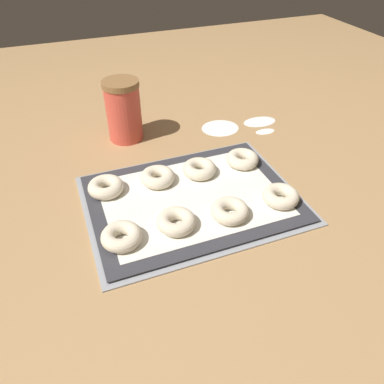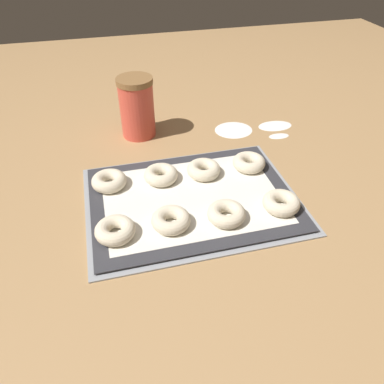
{
  "view_description": "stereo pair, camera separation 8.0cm",
  "coord_description": "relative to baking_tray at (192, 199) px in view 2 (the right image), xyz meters",
  "views": [
    {
      "loc": [
        -0.23,
        -0.63,
        0.57
      ],
      "look_at": [
        0.01,
        0.01,
        0.03
      ],
      "focal_mm": 35.0,
      "sensor_mm": 36.0,
      "label": 1
    },
    {
      "loc": [
        -0.16,
        -0.65,
        0.57
      ],
      "look_at": [
        0.01,
        0.01,
        0.03
      ],
      "focal_mm": 35.0,
      "sensor_mm": 36.0,
      "label": 2
    }
  ],
  "objects": [
    {
      "name": "bagel_back_far_right",
      "position": [
        0.17,
        0.08,
        0.02
      ],
      "size": [
        0.08,
        0.08,
        0.03
      ],
      "color": "beige",
      "rests_on": "baking_mat"
    },
    {
      "name": "bagel_front_far_left",
      "position": [
        -0.19,
        -0.08,
        0.02
      ],
      "size": [
        0.08,
        0.08,
        0.03
      ],
      "color": "beige",
      "rests_on": "baking_mat"
    },
    {
      "name": "bagel_front_mid_right",
      "position": [
        0.05,
        -0.09,
        0.02
      ],
      "size": [
        0.08,
        0.08,
        0.03
      ],
      "color": "beige",
      "rests_on": "baking_mat"
    },
    {
      "name": "bagel_back_mid_left",
      "position": [
        -0.06,
        0.09,
        0.02
      ],
      "size": [
        0.08,
        0.08,
        0.03
      ],
      "color": "beige",
      "rests_on": "baking_mat"
    },
    {
      "name": "bagel_front_mid_left",
      "position": [
        -0.07,
        -0.08,
        0.02
      ],
      "size": [
        0.08,
        0.08,
        0.03
      ],
      "color": "beige",
      "rests_on": "baking_mat"
    },
    {
      "name": "flour_patch_far",
      "position": [
        0.34,
        0.29,
        -0.0
      ],
      "size": [
        0.11,
        0.06,
        0.0
      ],
      "color": "white",
      "rests_on": "ground_plane"
    },
    {
      "name": "bagel_back_mid_right",
      "position": [
        0.05,
        0.08,
        0.02
      ],
      "size": [
        0.08,
        0.08,
        0.03
      ],
      "color": "beige",
      "rests_on": "baking_mat"
    },
    {
      "name": "ground_plane",
      "position": [
        -0.01,
        -0.01,
        -0.0
      ],
      "size": [
        2.8,
        2.8,
        0.0
      ],
      "primitive_type": "plane",
      "color": "#A87F51"
    },
    {
      "name": "baking_mat",
      "position": [
        0.0,
        0.0,
        0.01
      ],
      "size": [
        0.47,
        0.35,
        0.0
      ],
      "color": "#333338",
      "rests_on": "baking_tray"
    },
    {
      "name": "flour_patch_near",
      "position": [
        0.21,
        0.3,
        -0.0
      ],
      "size": [
        0.12,
        0.1,
        0.0
      ],
      "color": "white",
      "rests_on": "ground_plane"
    },
    {
      "name": "flour_patch_side",
      "position": [
        0.33,
        0.23,
        -0.0
      ],
      "size": [
        0.06,
        0.03,
        0.0
      ],
      "color": "white",
      "rests_on": "ground_plane"
    },
    {
      "name": "baking_tray",
      "position": [
        0.0,
        0.0,
        0.0
      ],
      "size": [
        0.49,
        0.38,
        0.01
      ],
      "color": "#93969B",
      "rests_on": "ground_plane"
    },
    {
      "name": "flour_canister",
      "position": [
        -0.08,
        0.35,
        0.08
      ],
      "size": [
        0.1,
        0.1,
        0.18
      ],
      "color": "#DB4C3D",
      "rests_on": "ground_plane"
    },
    {
      "name": "bagel_back_far_left",
      "position": [
        -0.18,
        0.09,
        0.02
      ],
      "size": [
        0.08,
        0.08,
        0.03
      ],
      "color": "beige",
      "rests_on": "baking_mat"
    },
    {
      "name": "bagel_front_far_right",
      "position": [
        0.19,
        -0.09,
        0.02
      ],
      "size": [
        0.08,
        0.08,
        0.03
      ],
      "color": "beige",
      "rests_on": "baking_mat"
    }
  ]
}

